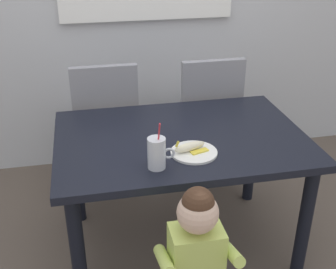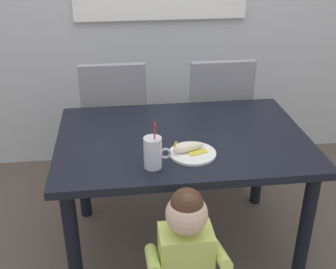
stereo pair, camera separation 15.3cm
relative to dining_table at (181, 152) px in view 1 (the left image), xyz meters
name	(u,v)px [view 1 (the left image)]	position (x,y,z in m)	size (l,w,h in m)	color
ground_plane	(179,243)	(0.00, 0.00, -0.63)	(24.00, 24.00, 0.00)	brown
dining_table	(181,152)	(0.00, 0.00, 0.00)	(1.32, 0.90, 0.74)	black
dining_chair_left	(106,120)	(-0.36, 0.70, -0.09)	(0.44, 0.44, 0.96)	gray
dining_chair_right	(206,113)	(0.35, 0.67, -0.09)	(0.44, 0.45, 0.96)	gray
toddler_standing	(196,252)	(-0.08, -0.65, -0.11)	(0.33, 0.24, 0.84)	#3F4760
milk_cup	(157,155)	(-0.18, -0.29, 0.17)	(0.13, 0.09, 0.25)	silver
snack_plate	(194,152)	(0.02, -0.20, 0.11)	(0.23, 0.23, 0.01)	white
peeled_banana	(191,147)	(0.01, -0.19, 0.13)	(0.18, 0.12, 0.07)	#F4EAC6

